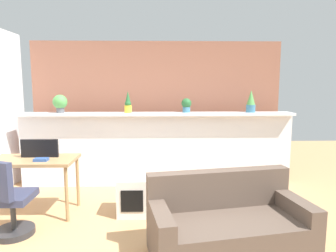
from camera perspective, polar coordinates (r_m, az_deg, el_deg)
ground_plane at (r=3.40m, az=-2.54°, el=-22.13°), size 12.00×12.00×0.00m
divider_wall at (r=5.07m, az=-2.17°, el=-4.68°), size 4.55×0.16×1.21m
plant_shelf at (r=4.93m, az=-2.21°, el=2.33°), size 4.55×0.35×0.04m
brick_wall_behind at (r=5.57m, az=-2.13°, el=3.14°), size 4.55×0.10×2.50m
potted_plant_0 at (r=5.21m, az=-20.06°, el=4.24°), size 0.23×0.23×0.30m
potted_plant_1 at (r=4.94m, az=-7.71°, el=4.29°), size 0.12×0.12×0.36m
potted_plant_2 at (r=4.98m, az=3.56°, el=4.09°), size 0.17×0.17×0.24m
potted_plant_3 at (r=5.17m, az=15.66°, el=4.51°), size 0.15×0.15×0.37m
desk at (r=4.29m, az=-24.53°, el=-6.84°), size 1.10×0.60×0.75m
tv_monitor at (r=4.30m, az=-23.46°, el=-3.96°), size 0.49×0.04×0.24m
office_chair at (r=3.84m, az=-28.42°, el=-13.07°), size 0.51×0.51×0.91m
side_cube_shelf at (r=4.06m, az=-6.68°, el=-13.14°), size 0.40×0.41×0.50m
book_on_desk at (r=4.10m, az=-23.23°, el=-5.96°), size 0.17×0.11×0.04m
couch at (r=3.21m, az=11.40°, el=-18.52°), size 1.67×1.03×0.80m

